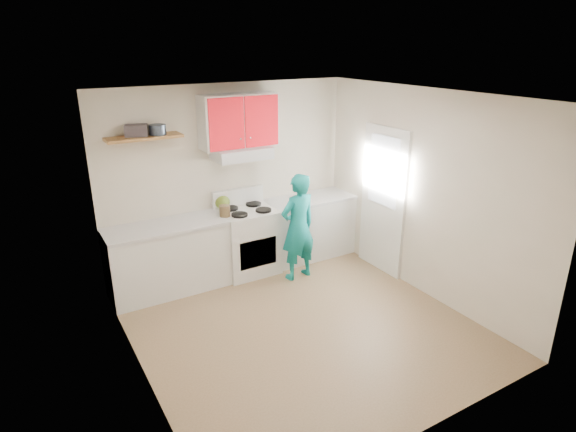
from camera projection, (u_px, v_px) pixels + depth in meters
floor at (301, 325)px, 5.60m from camera, size 3.80×3.80×0.00m
ceiling at (304, 96)px, 4.71m from camera, size 3.60×3.80×0.04m
back_wall at (229, 179)px, 6.69m from camera, size 3.60×0.04×2.60m
front_wall at (437, 297)px, 3.62m from camera, size 3.60×0.04×2.60m
left_wall at (132, 257)px, 4.29m from camera, size 0.04×3.80×2.60m
right_wall at (424, 195)px, 6.02m from camera, size 0.04×3.80×2.60m
door at (383, 201)px, 6.67m from camera, size 0.05×0.85×2.05m
door_glass at (384, 171)px, 6.51m from camera, size 0.01×0.55×0.95m
counter_left at (168, 259)px, 6.24m from camera, size 1.52×0.60×0.90m
counter_right at (309, 227)px, 7.29m from camera, size 1.32×0.60×0.90m
stove at (248, 241)px, 6.76m from camera, size 0.76×0.65×0.92m
range_hood at (242, 153)px, 6.42m from camera, size 0.76×0.44×0.15m
upper_cabinets at (239, 121)px, 6.32m from camera, size 1.02×0.33×0.70m
shelf at (144, 137)px, 5.77m from camera, size 0.90×0.30×0.04m
books at (136, 130)px, 5.73m from camera, size 0.31×0.26×0.14m
tin at (158, 130)px, 5.81m from camera, size 0.20×0.20×0.12m
kettle at (222, 202)px, 6.65m from camera, size 0.24×0.24×0.19m
crock at (225, 212)px, 6.36m from camera, size 0.15×0.15×0.17m
cutting_board at (301, 199)px, 7.09m from camera, size 0.28×0.22×0.02m
silicone_mat at (323, 198)px, 7.19m from camera, size 0.36×0.33×0.01m
person at (298, 227)px, 6.49m from camera, size 0.58×0.41×1.49m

